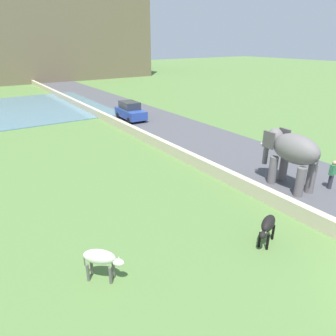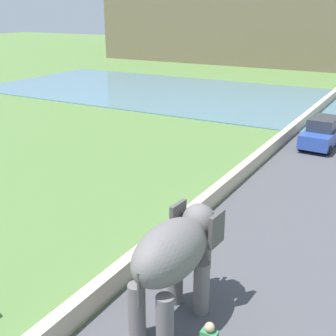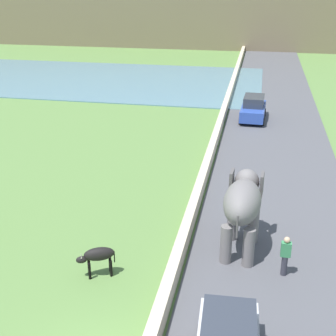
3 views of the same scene
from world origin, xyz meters
The scene contains 7 objects.
road_surface centered at (5.00, 20.00, 0.03)m, with size 7.00×120.00×0.06m, color #4C4C51.
barrier_wall centered at (1.20, 18.00, 0.36)m, with size 0.40×110.00×0.72m, color beige.
lake centered at (-14.00, 37.04, 0.04)m, with size 36.00×18.00×0.08m, color slate.
elephant centered at (3.44, 7.43, 2.04)m, with size 1.58×3.51×2.99m.
person_beside_elephant centered at (5.09, 5.95, 0.87)m, with size 0.36×0.22×1.63m.
car_blue centered at (3.43, 25.53, 0.90)m, with size 1.93×4.07×1.80m.
cow_black centered at (-1.51, 4.70, 0.84)m, with size 1.40×0.87×1.15m.
Camera 3 is at (3.71, -8.74, 10.20)m, focal length 49.82 mm.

